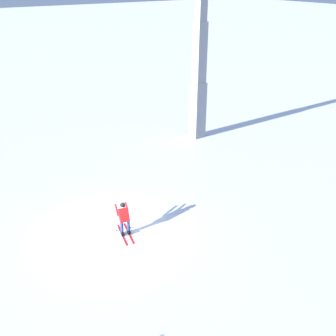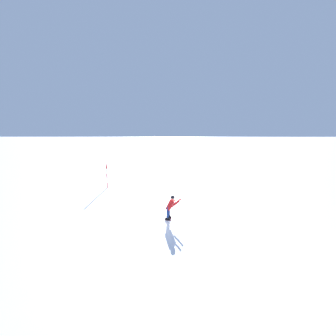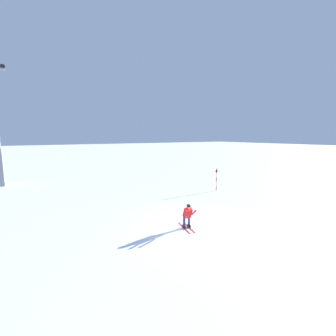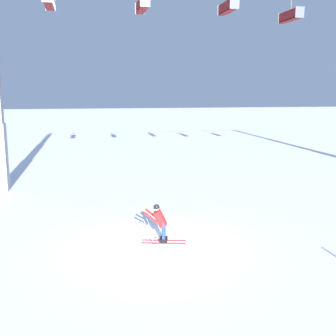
{
  "view_description": "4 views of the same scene",
  "coord_description": "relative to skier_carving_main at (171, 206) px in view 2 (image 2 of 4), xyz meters",
  "views": [
    {
      "loc": [
        13.77,
        -6.3,
        10.55
      ],
      "look_at": [
        -0.59,
        3.4,
        2.08
      ],
      "focal_mm": 43.18,
      "sensor_mm": 36.0,
      "label": 1
    },
    {
      "loc": [
        0.25,
        14.19,
        5.33
      ],
      "look_at": [
        0.39,
        2.16,
        3.34
      ],
      "focal_mm": 26.24,
      "sensor_mm": 36.0,
      "label": 2
    },
    {
      "loc": [
        -9.48,
        7.83,
        5.19
      ],
      "look_at": [
        0.07,
        1.89,
        3.57
      ],
      "focal_mm": 24.35,
      "sensor_mm": 36.0,
      "label": 3
    },
    {
      "loc": [
        -2.37,
        -14.0,
        5.58
      ],
      "look_at": [
        0.99,
        2.57,
        2.44
      ],
      "focal_mm": 43.78,
      "sensor_mm": 36.0,
      "label": 4
    }
  ],
  "objects": [
    {
      "name": "ground_plane",
      "position": [
        -0.25,
        -0.49,
        -0.84
      ],
      "size": [
        260.0,
        260.0,
        0.0
      ],
      "primitive_type": "plane",
      "color": "white"
    },
    {
      "name": "skier_carving_main",
      "position": [
        0.0,
        0.0,
        0.0
      ],
      "size": [
        1.72,
        0.9,
        1.59
      ],
      "color": "red",
      "rests_on": "ground_plane"
    },
    {
      "name": "trail_marker_pole",
      "position": [
        5.68,
        -7.62,
        0.31
      ],
      "size": [
        0.07,
        0.28,
        2.14
      ],
      "color": "red",
      "rests_on": "ground_plane"
    }
  ]
}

